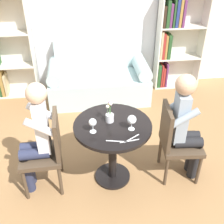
% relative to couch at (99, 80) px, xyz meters
% --- Properties ---
extents(ground_plane, '(16.00, 16.00, 0.00)m').
position_rel_couch_xyz_m(ground_plane, '(0.00, -1.85, -0.31)').
color(ground_plane, olive).
extents(back_wall, '(5.20, 0.05, 2.70)m').
position_rel_couch_xyz_m(back_wall, '(0.00, 0.43, 1.04)').
color(back_wall, silver).
rests_on(back_wall, ground_plane).
extents(round_table, '(0.80, 0.80, 0.75)m').
position_rel_couch_xyz_m(round_table, '(0.00, -1.85, 0.25)').
color(round_table, black).
rests_on(round_table, ground_plane).
extents(couch, '(1.59, 0.80, 0.92)m').
position_rel_couch_xyz_m(couch, '(0.00, 0.00, 0.00)').
color(couch, '#A8C1C1').
rests_on(couch, ground_plane).
extents(bookshelf_left, '(0.77, 0.28, 1.60)m').
position_rel_couch_xyz_m(bookshelf_left, '(-1.49, 0.27, 0.47)').
color(bookshelf_left, silver).
rests_on(bookshelf_left, ground_plane).
extents(bookshelf_right, '(0.77, 0.28, 1.60)m').
position_rel_couch_xyz_m(bookshelf_right, '(1.29, 0.27, 0.52)').
color(bookshelf_right, silver).
rests_on(bookshelf_right, ground_plane).
extents(chair_left, '(0.43, 0.43, 0.90)m').
position_rel_couch_xyz_m(chair_left, '(-0.68, -1.85, 0.18)').
color(chair_left, '#473828').
rests_on(chair_left, ground_plane).
extents(chair_right, '(0.45, 0.45, 0.90)m').
position_rel_couch_xyz_m(chair_right, '(0.68, -1.86, 0.18)').
color(chair_right, '#473828').
rests_on(chair_right, ground_plane).
extents(person_left, '(0.42, 0.35, 1.27)m').
position_rel_couch_xyz_m(person_left, '(-0.77, -1.86, 0.36)').
color(person_left, '#282D47').
rests_on(person_left, ground_plane).
extents(person_right, '(0.43, 0.36, 1.27)m').
position_rel_couch_xyz_m(person_right, '(0.77, -1.87, 0.37)').
color(person_right, black).
rests_on(person_right, ground_plane).
extents(wine_glass_left, '(0.08, 0.08, 0.15)m').
position_rel_couch_xyz_m(wine_glass_left, '(-0.20, -1.94, 0.54)').
color(wine_glass_left, white).
rests_on(wine_glass_left, round_table).
extents(wine_glass_right, '(0.09, 0.09, 0.16)m').
position_rel_couch_xyz_m(wine_glass_right, '(0.18, -1.94, 0.55)').
color(wine_glass_right, white).
rests_on(wine_glass_right, round_table).
extents(flower_vase, '(0.08, 0.08, 0.24)m').
position_rel_couch_xyz_m(flower_vase, '(-0.02, -1.78, 0.52)').
color(flower_vase, silver).
rests_on(flower_vase, round_table).
extents(knife_left_setting, '(0.19, 0.05, 0.00)m').
position_rel_couch_xyz_m(knife_left_setting, '(-0.00, -2.11, 0.44)').
color(knife_left_setting, silver).
rests_on(knife_left_setting, round_table).
extents(fork_left_setting, '(0.19, 0.04, 0.00)m').
position_rel_couch_xyz_m(fork_left_setting, '(0.12, -2.12, 0.44)').
color(fork_left_setting, silver).
rests_on(fork_left_setting, round_table).
extents(knife_right_setting, '(0.17, 0.11, 0.00)m').
position_rel_couch_xyz_m(knife_right_setting, '(0.15, -2.09, 0.44)').
color(knife_right_setting, silver).
rests_on(knife_right_setting, round_table).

